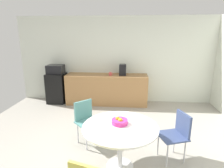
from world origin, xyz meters
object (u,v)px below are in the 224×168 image
object	(u,v)px
mini_fridge	(57,88)
coffee_maker	(123,70)
fruit_bowl	(120,121)
microwave	(56,69)
chair_navy	(178,131)
mug_white	(110,74)
chair_teal	(86,117)
round_table	(120,134)

from	to	relation	value
mini_fridge	coffee_maker	bearing A→B (deg)	0.00
mini_fridge	fruit_bowl	xyz separation A→B (m)	(2.08, -2.82, 0.31)
microwave	chair_navy	world-z (taller)	microwave
fruit_bowl	mug_white	bearing A→B (deg)	98.40
chair_teal	chair_navy	bearing A→B (deg)	-13.62
mini_fridge	round_table	xyz separation A→B (m)	(2.10, -2.89, 0.15)
chair_teal	mug_white	size ratio (longest dim) A/B	6.43
round_table	fruit_bowl	xyz separation A→B (m)	(-0.01, 0.08, 0.17)
mug_white	coffee_maker	world-z (taller)	coffee_maker
round_table	microwave	bearing A→B (deg)	125.90
chair_teal	mug_white	distance (m)	2.16
chair_navy	coffee_maker	distance (m)	2.82
chair_teal	chair_navy	size ratio (longest dim) A/B	1.00
chair_navy	mug_white	world-z (taller)	mug_white
mini_fridge	round_table	bearing A→B (deg)	-54.10
microwave	mug_white	bearing A→B (deg)	-2.71
microwave	chair_navy	bearing A→B (deg)	-40.28
microwave	fruit_bowl	xyz separation A→B (m)	(2.08, -2.82, -0.27)
microwave	chair_teal	size ratio (longest dim) A/B	0.58
microwave	coffee_maker	distance (m)	2.03
mini_fridge	fruit_bowl	distance (m)	3.52
chair_teal	coffee_maker	world-z (taller)	coffee_maker
microwave	round_table	distance (m)	3.60
fruit_bowl	round_table	bearing A→B (deg)	-79.50
fruit_bowl	chair_navy	bearing A→B (deg)	14.14
round_table	chair_teal	size ratio (longest dim) A/B	1.39
round_table	chair_teal	bearing A→B (deg)	134.19
coffee_maker	chair_teal	bearing A→B (deg)	-106.21
chair_navy	mug_white	distance (m)	2.88
round_table	mug_white	xyz separation A→B (m)	(-0.42, 2.81, 0.34)
microwave	chair_teal	distance (m)	2.64
microwave	chair_teal	xyz separation A→B (m)	(1.40, -2.18, -0.52)
chair_navy	fruit_bowl	size ratio (longest dim) A/B	3.24
mini_fridge	chair_teal	bearing A→B (deg)	-57.27
microwave	coffee_maker	xyz separation A→B (m)	(2.03, 0.00, 0.02)
coffee_maker	round_table	bearing A→B (deg)	-88.79
chair_teal	fruit_bowl	xyz separation A→B (m)	(0.68, -0.64, 0.25)
microwave	chair_teal	world-z (taller)	microwave
microwave	coffee_maker	bearing A→B (deg)	0.00
round_table	coffee_maker	bearing A→B (deg)	91.21
chair_navy	fruit_bowl	world-z (taller)	fruit_bowl
round_table	chair_teal	distance (m)	1.00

